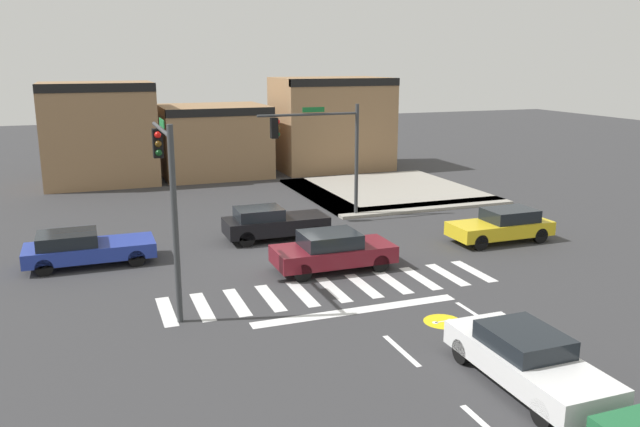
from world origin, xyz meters
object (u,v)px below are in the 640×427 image
object	(u,v)px
car_white	(527,359)
car_blue	(85,248)
car_yellow	(502,225)
car_maroon	(332,251)
traffic_signal_northeast	(321,141)
traffic_signal_southwest	(167,180)
car_black	(273,223)

from	to	relation	value
car_white	car_blue	world-z (taller)	car_white
car_yellow	car_maroon	size ratio (longest dim) A/B	0.99
car_maroon	traffic_signal_northeast	bearing A→B (deg)	-107.17
traffic_signal_southwest	traffic_signal_northeast	bearing A→B (deg)	-43.06
car_black	car_maroon	world-z (taller)	car_black
car_white	car_black	size ratio (longest dim) A/B	1.04
traffic_signal_northeast	traffic_signal_southwest	bearing A→B (deg)	46.94
traffic_signal_northeast	car_yellow	world-z (taller)	traffic_signal_northeast
car_yellow	car_blue	size ratio (longest dim) A/B	0.93
car_blue	car_maroon	bearing A→B (deg)	-23.68
car_black	car_blue	world-z (taller)	car_black
traffic_signal_southwest	car_maroon	bearing A→B (deg)	-75.90
car_white	car_blue	xyz separation A→B (m)	(-9.79, 13.51, -0.01)
traffic_signal_southwest	car_white	bearing A→B (deg)	-138.66
traffic_signal_northeast	car_black	world-z (taller)	traffic_signal_northeast
car_yellow	car_blue	xyz separation A→B (m)	(-16.86, 2.78, -0.04)
car_blue	traffic_signal_northeast	bearing A→B (deg)	18.37
car_blue	car_maroon	world-z (taller)	car_maroon
traffic_signal_northeast	car_blue	distance (m)	11.93
car_yellow	car_black	world-z (taller)	car_black
car_black	car_blue	bearing A→B (deg)	-172.80
traffic_signal_northeast	car_maroon	distance (m)	8.36
car_black	car_maroon	distance (m)	4.85
traffic_signal_southwest	traffic_signal_northeast	world-z (taller)	traffic_signal_southwest
traffic_signal_northeast	car_white	size ratio (longest dim) A/B	1.20
traffic_signal_southwest	car_black	bearing A→B (deg)	-39.26
car_blue	traffic_signal_southwest	bearing A→B (deg)	-64.15
traffic_signal_southwest	car_yellow	distance (m)	14.89
car_white	car_black	distance (m)	14.64
traffic_signal_southwest	car_maroon	size ratio (longest dim) A/B	1.32
car_white	car_yellow	distance (m)	12.85
car_white	car_blue	bearing A→B (deg)	35.92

